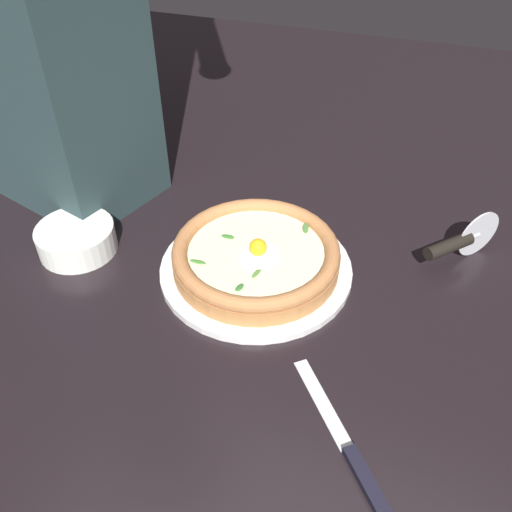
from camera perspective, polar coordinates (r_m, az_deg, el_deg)
name	(u,v)px	position (r m, az deg, el deg)	size (l,w,h in m)	color
ground_plane	(233,296)	(0.82, -2.48, -4.24)	(2.40, 2.40, 0.03)	black
pizza_plate	(256,269)	(0.84, 0.00, -1.35)	(0.30, 0.30, 0.01)	white
pizza	(256,255)	(0.82, 0.00, 0.12)	(0.26, 0.26, 0.06)	#BA7942
side_bowl	(77,239)	(0.92, -18.61, 1.74)	(0.13, 0.13, 0.04)	white
pizza_cutter	(459,242)	(0.89, 20.85, 1.41)	(0.11, 0.11, 0.08)	silver
table_knife	(354,458)	(0.65, 10.39, -20.49)	(0.19, 0.16, 0.01)	silver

